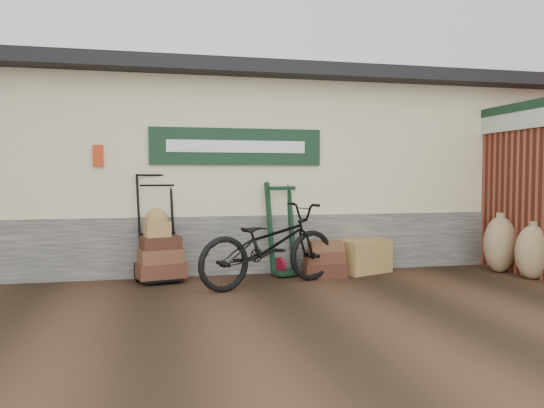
# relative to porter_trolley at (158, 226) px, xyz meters

# --- Properties ---
(ground) EXTENTS (80.00, 80.00, 0.00)m
(ground) POSITION_rel_porter_trolley_xyz_m (1.49, -0.79, -0.78)
(ground) COLOR black
(ground) RESTS_ON ground
(station_building) EXTENTS (14.40, 4.10, 3.20)m
(station_building) POSITION_rel_porter_trolley_xyz_m (1.48, 1.95, 0.83)
(station_building) COLOR #4C4C47
(station_building) RESTS_ON ground
(brick_outbuilding) EXTENTS (1.71, 4.51, 2.62)m
(brick_outbuilding) POSITION_rel_porter_trolley_xyz_m (6.18, 0.40, 0.52)
(brick_outbuilding) COLOR maroon
(brick_outbuilding) RESTS_ON ground
(porter_trolley) EXTENTS (0.89, 0.75, 1.57)m
(porter_trolley) POSITION_rel_porter_trolley_xyz_m (0.00, 0.00, 0.00)
(porter_trolley) COLOR black
(porter_trolley) RESTS_ON ground
(green_barrow) EXTENTS (0.63, 0.58, 1.41)m
(green_barrow) POSITION_rel_porter_trolley_xyz_m (1.86, 0.05, -0.08)
(green_barrow) COLOR black
(green_barrow) RESTS_ON ground
(suitcase_stack) EXTENTS (0.64, 0.42, 0.55)m
(suitcase_stack) POSITION_rel_porter_trolley_xyz_m (2.43, -0.27, -0.51)
(suitcase_stack) COLOR #331C10
(suitcase_stack) RESTS_ON ground
(wicker_hamper) EXTENTS (0.94, 0.78, 0.52)m
(wicker_hamper) POSITION_rel_porter_trolley_xyz_m (3.13, -0.04, -0.52)
(wicker_hamper) COLOR olive
(wicker_hamper) RESTS_ON ground
(bicycle) EXTENTS (1.46, 2.28, 1.25)m
(bicycle) POSITION_rel_porter_trolley_xyz_m (1.48, -0.73, -0.16)
(bicycle) COLOR black
(bicycle) RESTS_ON ground
(burlap_sack_left) EXTENTS (0.66, 0.60, 0.88)m
(burlap_sack_left) POSITION_rel_porter_trolley_xyz_m (5.23, -0.52, -0.35)
(burlap_sack_left) COLOR #846147
(burlap_sack_left) RESTS_ON ground
(burlap_sack_right) EXTENTS (0.61, 0.57, 0.80)m
(burlap_sack_right) POSITION_rel_porter_trolley_xyz_m (5.34, -1.12, -0.39)
(burlap_sack_right) COLOR #846147
(burlap_sack_right) RESTS_ON ground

